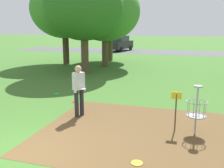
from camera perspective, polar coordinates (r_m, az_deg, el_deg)
ground_plane at (r=6.53m, az=-21.36°, el=-14.95°), size 160.00×160.00×0.00m
dirt_tee_pad at (r=7.44m, az=5.94°, el=-10.58°), size 5.53×4.75×0.01m
disc_golf_basket at (r=7.37m, az=17.82°, el=-5.12°), size 0.98×0.58×1.39m
player_foreground_watching at (r=8.45m, az=-7.40°, el=-0.87°), size 0.45×0.49×1.71m
frisbee_near_basket at (r=5.89m, az=5.56°, el=-17.10°), size 0.26×0.26×0.02m
frisbee_by_tee at (r=10.31m, az=-8.20°, el=-3.94°), size 0.23×0.23×0.02m
frisbee_far_left at (r=11.66m, az=-12.22°, el=-2.15°), size 0.24×0.24×0.02m
tree_near_left at (r=16.43m, az=-6.30°, el=16.71°), size 4.85×4.85×6.19m
tree_mid_center at (r=20.90m, az=-10.56°, el=16.01°), size 5.22×5.22×6.47m
tree_mid_right at (r=19.32m, az=-1.58°, el=15.87°), size 5.11×5.11×6.20m
tree_far_left at (r=22.60m, az=-0.44°, el=14.74°), size 4.10×4.10×5.52m
parking_lot_strip at (r=31.07m, az=10.06°, el=7.04°), size 36.00×6.00×0.01m
parked_car_leftmost at (r=31.90m, az=1.71°, el=9.02°), size 2.60×4.48×1.84m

